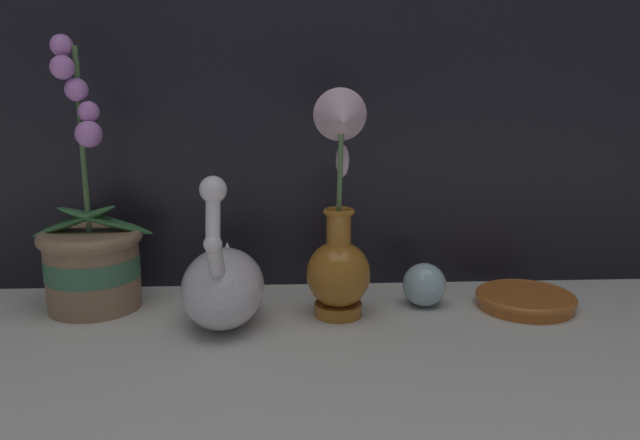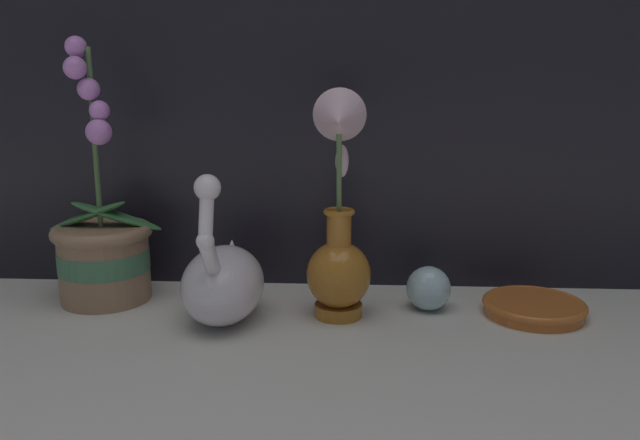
% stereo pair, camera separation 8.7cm
% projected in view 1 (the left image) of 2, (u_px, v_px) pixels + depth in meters
% --- Properties ---
extents(ground_plane, '(2.80, 2.80, 0.00)m').
position_uv_depth(ground_plane, '(332.00, 360.00, 0.76)').
color(ground_plane, beige).
extents(orchid_potted_plant, '(0.19, 0.15, 0.39)m').
position_uv_depth(orchid_potted_plant, '(92.00, 255.00, 0.91)').
color(orchid_potted_plant, '#9E7556').
rests_on(orchid_potted_plant, ground_plane).
extents(swan_figurine, '(0.11, 0.20, 0.22)m').
position_uv_depth(swan_figurine, '(223.00, 283.00, 0.86)').
color(swan_figurine, white).
rests_on(swan_figurine, ground_plane).
extents(blue_vase, '(0.09, 0.12, 0.32)m').
position_uv_depth(blue_vase, '(339.00, 236.00, 0.86)').
color(blue_vase, '#B26B23').
rests_on(blue_vase, ground_plane).
extents(glass_sphere, '(0.07, 0.07, 0.07)m').
position_uv_depth(glass_sphere, '(424.00, 285.00, 0.93)').
color(glass_sphere, silver).
rests_on(glass_sphere, ground_plane).
extents(amber_dish, '(0.15, 0.15, 0.02)m').
position_uv_depth(amber_dish, '(525.00, 299.00, 0.93)').
color(amber_dish, '#C66628').
rests_on(amber_dish, ground_plane).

